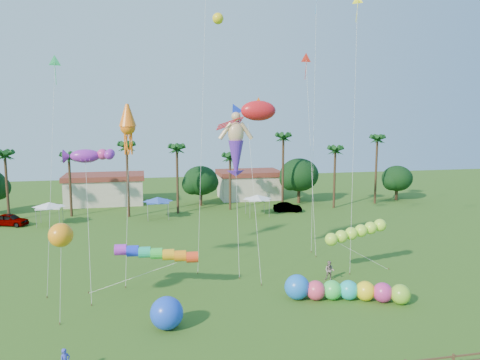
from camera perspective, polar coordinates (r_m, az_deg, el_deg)
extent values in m
plane|color=#285116|center=(32.30, 3.86, -18.57)|extent=(160.00, 160.00, 0.00)
cylinder|color=#3A2819|center=(70.82, -26.52, -0.88)|extent=(0.36, 0.36, 9.00)
cylinder|color=#3A2819|center=(70.23, -19.99, -0.79)|extent=(0.36, 0.36, 8.50)
cylinder|color=#3A2819|center=(67.46, -13.51, -0.23)|extent=(0.36, 0.36, 10.00)
cylinder|color=#3A2819|center=(68.63, -7.63, -0.15)|extent=(0.36, 0.36, 9.50)
cylinder|color=#3A2819|center=(70.74, -1.21, -0.44)|extent=(0.36, 0.36, 8.00)
cylinder|color=#3A2819|center=(71.49, 5.25, 0.83)|extent=(0.36, 0.36, 11.00)
cylinder|color=#3A2819|center=(73.44, 11.44, 0.10)|extent=(0.36, 0.36, 9.00)
cylinder|color=#3A2819|center=(78.60, 16.25, 1.01)|extent=(0.36, 0.36, 10.50)
sphere|color=#113814|center=(74.04, -4.83, -0.07)|extent=(5.46, 5.46, 5.46)
sphere|color=#113814|center=(76.60, 7.22, 0.64)|extent=(6.30, 6.30, 6.30)
sphere|color=#113814|center=(82.96, 18.61, 0.20)|extent=(5.04, 5.04, 5.04)
cube|color=beige|center=(78.98, -16.13, -1.34)|extent=(12.00, 7.00, 4.00)
cube|color=beige|center=(80.77, 1.09, -0.81)|extent=(10.00, 7.00, 4.00)
pyramid|color=white|center=(65.93, -22.24, -2.78)|extent=(3.00, 3.00, 0.60)
pyramid|color=blue|center=(65.84, -10.01, -2.31)|extent=(3.00, 3.00, 0.60)
pyramid|color=white|center=(66.76, 2.12, -2.05)|extent=(3.00, 3.00, 0.60)
imported|color=#4C4C54|center=(68.09, -26.21, -4.36)|extent=(5.03, 3.51, 1.59)
imported|color=#4C4C54|center=(69.98, 5.81, -3.33)|extent=(4.41, 2.26, 1.38)
imported|color=gray|center=(42.38, 10.86, -10.80)|extent=(1.07, 1.01, 1.73)
sphere|color=#EB3D64|center=(38.06, 9.21, -13.14)|extent=(1.54, 1.54, 1.54)
sphere|color=#32D84E|center=(38.35, 11.16, -13.02)|extent=(1.54, 1.54, 1.54)
sphere|color=#1BB9BD|center=(38.60, 13.09, -12.94)|extent=(1.54, 1.54, 1.54)
sphere|color=yellow|center=(38.74, 15.04, -12.93)|extent=(1.54, 1.54, 1.54)
sphere|color=#C72E82|center=(38.79, 17.00, -12.98)|extent=(1.54, 1.54, 1.54)
sphere|color=#85CB2D|center=(38.84, 18.98, -13.04)|extent=(1.54, 1.54, 1.54)
sphere|color=blue|center=(37.92, 6.97, -12.82)|extent=(2.48, 2.48, 1.97)
sphere|color=blue|center=(33.22, -8.93, -15.73)|extent=(2.24, 2.24, 2.24)
cylinder|color=#F9421B|center=(38.46, -8.34, -9.43)|extent=(6.66, 2.52, 0.90)
cylinder|color=silver|center=(39.56, -12.06, -11.29)|extent=(8.35, 1.47, 2.98)
cylinder|color=brown|center=(40.97, -17.99, -12.91)|extent=(0.08, 0.08, 0.16)
ellipsoid|color=#B0F737|center=(43.40, 11.08, -7.11)|extent=(6.31, 3.25, 1.38)
cylinder|color=silver|center=(44.97, 14.48, -8.81)|extent=(5.78, 0.13, 3.24)
cylinder|color=brown|center=(46.70, 17.67, -10.27)|extent=(0.08, 0.08, 0.16)
sphere|color=orange|center=(35.22, -21.01, -6.28)|extent=(2.08, 2.08, 1.69)
cylinder|color=silver|center=(35.53, -21.06, -11.27)|extent=(0.21, 1.20, 6.07)
cylinder|color=brown|center=(36.07, -21.12, -16.01)|extent=(0.08, 0.08, 0.16)
cylinder|color=silver|center=(42.14, -0.29, -4.02)|extent=(0.35, 3.13, 11.30)
cylinder|color=brown|center=(42.18, -0.07, -11.88)|extent=(0.08, 0.08, 0.16)
ellipsoid|color=red|center=(43.35, 2.25, 8.44)|extent=(4.95, 1.72, 2.05)
cylinder|color=silver|center=(41.35, 2.44, -1.81)|extent=(0.97, 5.18, 14.76)
cylinder|color=brown|center=(40.75, 2.63, -12.62)|extent=(0.08, 0.08, 0.16)
cylinder|color=silver|center=(43.92, -4.68, 6.56)|extent=(1.75, 5.29, 26.68)
cylinder|color=brown|center=(43.63, -5.17, -11.22)|extent=(0.08, 0.08, 0.16)
cone|color=orange|center=(43.64, -13.52, 6.26)|extent=(1.61, 1.61, 4.39)
cylinder|color=silver|center=(41.92, -13.64, -2.94)|extent=(0.52, 4.93, 13.27)
cylinder|color=brown|center=(41.33, -13.78, -12.55)|extent=(0.08, 0.08, 0.16)
ellipsoid|color=purple|center=(39.48, -18.34, 2.80)|extent=(4.22, 2.63, 1.56)
cylinder|color=silver|center=(38.55, -18.00, -5.70)|extent=(0.40, 3.67, 11.13)
cylinder|color=brown|center=(38.46, -17.64, -14.30)|extent=(0.08, 0.08, 0.16)
cone|color=red|center=(51.13, 8.05, 14.42)|extent=(1.28, 0.27, 1.28)
cylinder|color=silver|center=(48.94, 8.64, 2.85)|extent=(0.12, 4.38, 20.20)
cylinder|color=brown|center=(48.86, 9.24, -9.17)|extent=(0.08, 0.08, 0.16)
cone|color=#FFFA1A|center=(46.54, 14.14, 20.50)|extent=(1.03, 0.93, 1.15)
cylinder|color=silver|center=(43.76, 13.68, 5.05)|extent=(1.37, 3.16, 24.68)
cylinder|color=brown|center=(44.41, 13.24, -11.06)|extent=(0.08, 0.08, 0.16)
cone|color=#38EE7C|center=(41.51, -21.65, 13.25)|extent=(1.11, 0.59, 1.10)
cylinder|color=silver|center=(40.24, -22.06, 0.10)|extent=(1.08, 3.03, 18.62)
cylinder|color=brown|center=(41.13, -22.47, -13.04)|extent=(0.08, 0.08, 0.16)
cylinder|color=silver|center=(50.16, 8.99, 6.80)|extent=(1.35, 3.60, 26.90)
cylinder|color=brown|center=(50.35, 8.67, -8.63)|extent=(0.08, 0.08, 0.16)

